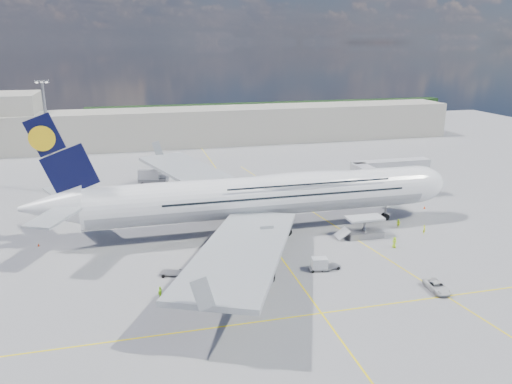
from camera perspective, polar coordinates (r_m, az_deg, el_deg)
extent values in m
plane|color=gray|center=(83.10, 2.42, -6.89)|extent=(300.00, 300.00, 0.00)
cube|color=yellow|center=(83.09, 2.42, -6.88)|extent=(0.25, 220.00, 0.01)
cube|color=yellow|center=(66.25, 7.49, -13.56)|extent=(120.00, 0.25, 0.01)
cube|color=yellow|center=(96.31, 8.74, -3.68)|extent=(14.16, 99.06, 0.01)
cylinder|color=white|center=(89.76, 0.66, -0.42)|extent=(62.00, 7.20, 7.20)
cylinder|color=#9EA0A5|center=(89.81, 0.66, -0.52)|extent=(60.76, 7.13, 7.13)
ellipsoid|color=white|center=(91.50, 5.52, 1.12)|extent=(36.00, 6.84, 3.76)
ellipsoid|color=white|center=(101.90, 17.77, 0.85)|extent=(11.52, 7.20, 7.20)
ellipsoid|color=black|center=(103.47, 19.33, 1.29)|extent=(3.84, 4.16, 1.44)
cone|color=white|center=(87.82, -22.35, -1.57)|extent=(10.00, 6.84, 6.84)
cube|color=black|center=(85.37, -21.67, 4.14)|extent=(11.02, 0.46, 14.61)
cylinder|color=yellow|center=(85.22, -23.25, 5.67)|extent=(4.00, 0.60, 4.00)
cube|color=#999EA3|center=(107.47, -6.21, 1.70)|extent=(25.49, 39.15, 3.35)
cube|color=#999EA3|center=(70.13, -1.49, -6.51)|extent=(25.49, 39.15, 3.35)
cylinder|color=#B7BABF|center=(101.81, -2.78, -0.47)|extent=(5.20, 3.50, 3.50)
cylinder|color=#B7BABF|center=(111.04, -6.14, 0.91)|extent=(5.20, 3.50, 3.50)
cylinder|color=#B7BABF|center=(78.87, 0.87, -5.68)|extent=(5.20, 3.50, 3.50)
cylinder|color=#B7BABF|center=(68.57, -0.51, -9.28)|extent=(5.20, 3.50, 3.50)
cylinder|color=gray|center=(100.24, 14.61, -1.89)|extent=(0.44, 0.44, 3.80)
cylinder|color=black|center=(100.73, 14.55, -2.73)|extent=(1.30, 0.90, 1.30)
cylinder|color=gray|center=(91.22, 0.65, -3.19)|extent=(0.56, 0.56, 3.80)
cylinder|color=black|center=(94.63, 0.15, -3.37)|extent=(1.50, 0.90, 1.50)
cube|color=#B7B7BC|center=(106.15, 12.61, 2.04)|extent=(3.00, 10.00, 2.60)
cube|color=#B7B7BC|center=(114.12, 15.10, 2.88)|extent=(18.00, 3.00, 2.60)
cylinder|color=gray|center=(110.53, 12.74, 0.70)|extent=(0.80, 0.80, 7.10)
cylinder|color=black|center=(111.40, 12.64, -0.83)|extent=(0.90, 0.80, 0.90)
cylinder|color=gray|center=(119.02, 18.35, 1.40)|extent=(1.00, 1.00, 7.10)
cube|color=gray|center=(119.85, 18.21, -0.06)|extent=(2.00, 2.00, 0.80)
cylinder|color=#B7B7BC|center=(102.89, 13.55, 1.52)|extent=(3.60, 3.60, 2.80)
cube|color=silver|center=(90.30, 12.33, -2.92)|extent=(6.50, 3.20, 0.35)
cube|color=gray|center=(91.31, 12.22, -4.67)|extent=(6.50, 3.20, 1.10)
cube|color=gray|center=(90.79, 12.28, -3.79)|extent=(0.22, 1.99, 3.00)
cylinder|color=black|center=(89.30, 11.04, -5.23)|extent=(0.70, 0.30, 0.70)
cube|color=silver|center=(89.43, 9.81, -4.68)|extent=(2.16, 2.60, 1.60)
cylinder|color=gray|center=(121.06, -22.61, 5.56)|extent=(0.70, 0.70, 25.00)
cube|color=gray|center=(119.54, -23.30, 11.53)|extent=(3.00, 0.40, 0.60)
cube|color=#B2AD9E|center=(171.52, -6.68, 7.46)|extent=(180.00, 16.00, 12.00)
cube|color=#193814|center=(223.67, 2.07, 9.19)|extent=(160.00, 6.00, 8.00)
cube|color=gray|center=(75.64, -6.74, -9.22)|extent=(3.00, 2.07, 0.16)
cylinder|color=black|center=(75.10, -7.52, -9.55)|extent=(0.40, 0.16, 0.40)
cylinder|color=black|center=(76.31, -5.97, -9.05)|extent=(0.40, 0.16, 0.40)
cube|color=gray|center=(78.27, -3.32, -8.18)|extent=(3.11, 2.09, 0.17)
cylinder|color=black|center=(77.63, -4.07, -8.52)|extent=(0.42, 0.17, 0.42)
cylinder|color=black|center=(79.03, -2.57, -8.02)|extent=(0.42, 0.17, 0.42)
cube|color=silver|center=(77.95, -3.33, -7.68)|extent=(2.35, 1.83, 1.43)
cube|color=gray|center=(76.24, -9.61, -9.07)|extent=(3.73, 2.75, 0.20)
cylinder|color=black|center=(75.64, -10.58, -9.46)|extent=(0.49, 0.20, 0.49)
cylinder|color=black|center=(76.99, -8.65, -8.87)|extent=(0.49, 0.20, 0.49)
cube|color=gray|center=(72.06, -8.01, -10.59)|extent=(3.57, 2.18, 0.20)
cylinder|color=black|center=(71.43, -9.04, -11.03)|extent=(0.50, 0.20, 0.50)
cylinder|color=black|center=(72.85, -6.99, -10.36)|extent=(0.50, 0.20, 0.50)
cube|color=gray|center=(77.24, 7.24, -8.62)|extent=(3.38, 2.12, 0.19)
cylinder|color=black|center=(76.35, 6.51, -9.03)|extent=(0.46, 0.19, 0.46)
cylinder|color=black|center=(78.27, 7.94, -8.41)|extent=(0.46, 0.19, 0.46)
cube|color=silver|center=(76.89, 7.26, -8.05)|extent=(2.52, 1.90, 1.58)
cube|color=gray|center=(77.91, 8.32, -8.43)|extent=(3.55, 2.39, 0.20)
cylinder|color=black|center=(76.97, 7.60, -8.84)|extent=(0.48, 0.20, 0.48)
cylinder|color=black|center=(78.98, 9.02, -8.21)|extent=(0.48, 0.20, 0.48)
cube|color=white|center=(73.06, -3.12, -9.71)|extent=(3.19, 1.71, 1.43)
cube|color=black|center=(72.68, -3.13, -9.09)|extent=(1.21, 1.41, 0.55)
cylinder|color=black|center=(72.55, -3.89, -10.29)|extent=(0.70, 0.27, 0.70)
cylinder|color=black|center=(73.97, -2.36, -9.71)|extent=(0.70, 0.27, 0.70)
cube|color=gray|center=(101.94, -2.74, -1.77)|extent=(6.68, 3.98, 1.93)
cube|color=white|center=(101.25, -3.13, -0.81)|extent=(5.13, 3.61, 2.13)
cube|color=white|center=(102.14, -1.42, -1.20)|extent=(2.29, 2.62, 1.55)
cube|color=black|center=(102.23, -1.05, -1.07)|extent=(0.68, 1.90, 0.87)
cylinder|color=black|center=(101.46, -1.43, -2.10)|extent=(1.06, 0.34, 1.06)
cylinder|color=black|center=(102.74, -4.02, -1.90)|extent=(1.06, 0.34, 1.06)
cube|color=#F5410C|center=(101.45, -3.12, -1.18)|extent=(5.19, 3.67, 0.48)
cube|color=gray|center=(122.84, -11.68, 1.16)|extent=(7.23, 4.57, 2.09)
cube|color=white|center=(122.31, -12.07, 2.03)|extent=(5.59, 4.10, 2.30)
cube|color=white|center=(122.72, -10.49, 1.67)|extent=(2.56, 2.88, 1.67)
cube|color=black|center=(122.71, -10.15, 1.78)|extent=(0.83, 2.03, 0.94)
cylinder|color=black|center=(121.91, -10.56, 0.88)|extent=(1.15, 0.37, 1.15)
cylinder|color=black|center=(124.06, -12.75, 1.02)|extent=(1.15, 0.37, 1.15)
imported|color=silver|center=(75.02, 20.00, -10.13)|extent=(2.39, 4.83, 1.31)
imported|color=#EAFF1A|center=(95.31, 18.67, -4.09)|extent=(0.73, 0.67, 1.68)
imported|color=#DBFF1A|center=(96.85, 15.96, -3.50)|extent=(0.98, 1.05, 1.72)
imported|color=#AAFF1A|center=(69.69, -10.89, -11.26)|extent=(0.95, 1.15, 1.83)
imported|color=#B7F619|center=(87.54, 15.54, -5.58)|extent=(0.95, 1.11, 1.91)
imported|color=#BBED18|center=(75.43, -3.17, -8.83)|extent=(0.98, 0.57, 1.52)
cone|color=#F5410C|center=(109.77, 18.71, -1.67)|extent=(0.47, 0.47, 0.60)
cube|color=#F5410C|center=(109.86, 18.69, -1.81)|extent=(0.41, 0.41, 0.03)
cone|color=#F5410C|center=(101.32, -8.30, -2.48)|extent=(0.39, 0.39, 0.50)
cube|color=#F5410C|center=(101.40, -8.30, -2.60)|extent=(0.34, 0.34, 0.03)
cone|color=#F5410C|center=(119.27, -5.93, 0.56)|extent=(0.40, 0.40, 0.51)
cube|color=#F5410C|center=(119.34, -5.93, 0.45)|extent=(0.34, 0.34, 0.03)
cone|color=#F5410C|center=(71.35, -5.77, -10.89)|extent=(0.46, 0.46, 0.58)
cube|color=#F5410C|center=(71.48, -5.77, -11.08)|extent=(0.40, 0.40, 0.03)
cone|color=#F5410C|center=(65.88, -0.90, -13.34)|extent=(0.40, 0.40, 0.51)
cube|color=#F5410C|center=(66.00, -0.90, -13.52)|extent=(0.35, 0.35, 0.03)
cone|color=#F5410C|center=(92.98, -23.60, -5.56)|extent=(0.38, 0.38, 0.48)
cube|color=#F5410C|center=(93.06, -23.59, -5.68)|extent=(0.32, 0.32, 0.03)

